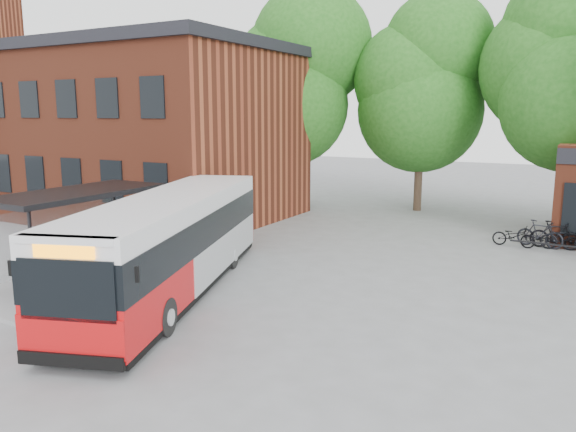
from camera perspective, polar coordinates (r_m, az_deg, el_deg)
The scene contains 11 objects.
ground at distance 16.64m, azimuth -7.12°, elevation -7.88°, with size 100.00×100.00×0.00m, color slate.
station_building at distance 31.20m, azimuth -17.12°, elevation 8.20°, with size 18.40×10.40×8.50m, color maroon, non-canonical shape.
bus_shelter at distance 18.54m, azimuth -20.42°, elevation -1.93°, with size 3.60×7.00×2.90m, color black, non-canonical shape.
tree_0 at distance 32.59m, azimuth 0.74°, elevation 10.92°, with size 7.92×7.92×11.00m, color #1F5917, non-canonical shape.
tree_1 at distance 30.90m, azimuth 13.36°, elevation 10.12°, with size 7.92×7.92×10.40m, color #1F5917, non-canonical shape.
tree_2 at distance 28.78m, azimuth 26.57°, elevation 9.92°, with size 7.92×7.92×11.00m, color #1F5917, non-canonical shape.
city_bus at distance 16.72m, azimuth -11.73°, elevation -2.84°, with size 2.40×11.25×2.86m, color red, non-canonical shape.
bicycle_0 at distance 23.88m, azimuth 21.94°, elevation -1.90°, with size 0.56×1.61×0.85m, color black.
bicycle_1 at distance 24.13m, azimuth 24.22°, elevation -1.67°, with size 0.50×1.79×1.07m, color black.
bicycle_2 at distance 23.99m, azimuth 26.40°, elevation -2.05°, with size 0.63×1.82×0.96m, color black.
bicycle_3 at distance 24.11m, azimuth 25.49°, elevation -1.75°, with size 0.51×1.82×1.09m, color black.
Camera 1 is at (9.35, -12.75, 5.19)m, focal length 35.00 mm.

